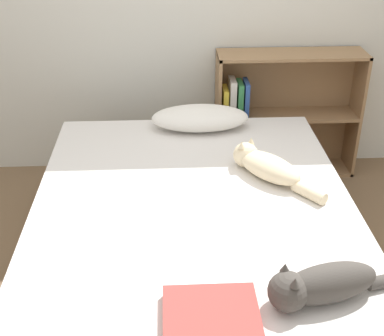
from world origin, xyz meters
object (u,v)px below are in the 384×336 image
cat_dark (320,285)px  bookshelf (280,110)px  bed (194,246)px  cat_light (266,166)px  pillow (200,118)px

cat_dark → bookshelf: bearing=-110.2°
cat_dark → bookshelf: bookshelf is taller
cat_dark → bed: bearing=-71.7°
cat_light → bookshelf: bearing=-53.9°
pillow → bookshelf: bearing=35.2°
bed → cat_light: size_ratio=4.01×
cat_light → pillow: bearing=-11.6°
pillow → cat_light: (0.30, -0.58, -0.01)m
cat_light → bookshelf: bookshelf is taller
bed → cat_dark: cat_dark is taller
pillow → cat_light: bearing=-63.1°
pillow → bookshelf: size_ratio=0.60×
pillow → bookshelf: 0.71m
bed → bookshelf: 1.39m
bookshelf → cat_light: bearing=-105.5°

